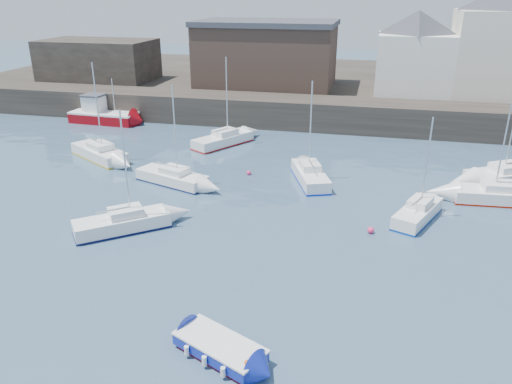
% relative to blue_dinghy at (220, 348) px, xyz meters
% --- Properties ---
extents(water, '(220.00, 220.00, 0.00)m').
position_rel_blue_dinghy_xyz_m(water, '(-1.79, 2.00, -0.41)').
color(water, '#2D4760').
rests_on(water, ground).
extents(quay_wall, '(90.00, 5.00, 3.00)m').
position_rel_blue_dinghy_xyz_m(quay_wall, '(-1.79, 37.00, 1.09)').
color(quay_wall, '#28231E').
rests_on(quay_wall, ground).
extents(land_strip, '(90.00, 32.00, 2.80)m').
position_rel_blue_dinghy_xyz_m(land_strip, '(-1.79, 55.00, 0.99)').
color(land_strip, '#28231E').
rests_on(land_strip, ground).
extents(bldg_east_a, '(13.36, 13.36, 11.80)m').
position_rel_blue_dinghy_xyz_m(bldg_east_a, '(18.21, 44.00, 8.39)').
color(bldg_east_a, beige).
rests_on(bldg_east_a, land_strip).
extents(bldg_east_d, '(11.14, 11.14, 8.95)m').
position_rel_blue_dinghy_xyz_m(bldg_east_d, '(9.21, 43.50, 6.95)').
color(bldg_east_d, white).
rests_on(bldg_east_d, land_strip).
extents(warehouse, '(16.40, 10.40, 7.60)m').
position_rel_blue_dinghy_xyz_m(warehouse, '(-7.79, 45.00, 6.21)').
color(warehouse, '#3D2D26').
rests_on(warehouse, land_strip).
extents(bldg_west, '(14.00, 8.00, 5.00)m').
position_rel_blue_dinghy_xyz_m(bldg_west, '(-29.79, 44.00, 4.89)').
color(bldg_west, '#353028').
rests_on(bldg_west, land_strip).
extents(blue_dinghy, '(4.24, 3.15, 0.74)m').
position_rel_blue_dinghy_xyz_m(blue_dinghy, '(0.00, 0.00, 0.00)').
color(blue_dinghy, maroon).
rests_on(blue_dinghy, ground).
extents(fishing_boat, '(7.62, 3.17, 4.97)m').
position_rel_blue_dinghy_xyz_m(fishing_boat, '(-23.96, 33.51, 0.55)').
color(fishing_boat, maroon).
rests_on(fishing_boat, ground).
extents(sailboat_a, '(5.66, 5.12, 7.54)m').
position_rel_blue_dinghy_xyz_m(sailboat_a, '(-9.22, 9.56, 0.12)').
color(sailboat_a, white).
rests_on(sailboat_a, ground).
extents(sailboat_b, '(6.22, 3.74, 7.62)m').
position_rel_blue_dinghy_xyz_m(sailboat_b, '(-9.27, 17.78, 0.08)').
color(sailboat_b, white).
rests_on(sailboat_b, ground).
extents(sailboat_c, '(3.54, 5.32, 6.71)m').
position_rel_blue_dinghy_xyz_m(sailboat_c, '(8.66, 15.35, 0.10)').
color(sailboat_c, white).
rests_on(sailboat_c, ground).
extents(sailboat_d, '(6.97, 2.68, 8.71)m').
position_rel_blue_dinghy_xyz_m(sailboat_d, '(14.67, 19.71, 0.12)').
color(sailboat_d, white).
rests_on(sailboat_d, ground).
extents(sailboat_e, '(6.63, 5.17, 8.37)m').
position_rel_blue_dinghy_xyz_m(sailboat_e, '(-17.79, 21.93, 0.13)').
color(sailboat_e, white).
rests_on(sailboat_e, ground).
extents(sailboat_f, '(3.85, 6.18, 7.67)m').
position_rel_blue_dinghy_xyz_m(sailboat_f, '(0.96, 20.61, 0.13)').
color(sailboat_f, white).
rests_on(sailboat_f, ground).
extents(sailboat_g, '(7.44, 5.71, 9.20)m').
position_rel_blue_dinghy_xyz_m(sailboat_g, '(16.11, 24.34, 0.11)').
color(sailboat_g, white).
rests_on(sailboat_g, ground).
extents(sailboat_h, '(5.03, 6.48, 8.17)m').
position_rel_blue_dinghy_xyz_m(sailboat_h, '(-8.41, 28.39, 0.12)').
color(sailboat_h, white).
rests_on(sailboat_h, ground).
extents(buoy_near, '(0.34, 0.34, 0.34)m').
position_rel_blue_dinghy_xyz_m(buoy_near, '(-8.27, 9.68, -0.41)').
color(buoy_near, '#FF2E69').
rests_on(buoy_near, ground).
extents(buoy_mid, '(0.42, 0.42, 0.42)m').
position_rel_blue_dinghy_xyz_m(buoy_mid, '(5.76, 12.71, -0.41)').
color(buoy_mid, '#FF2E69').
rests_on(buoy_mid, ground).
extents(buoy_far, '(0.37, 0.37, 0.37)m').
position_rel_blue_dinghy_xyz_m(buoy_far, '(-4.03, 20.98, -0.41)').
color(buoy_far, '#FF2E69').
rests_on(buoy_far, ground).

